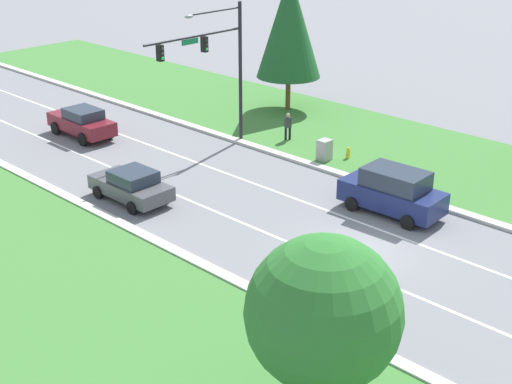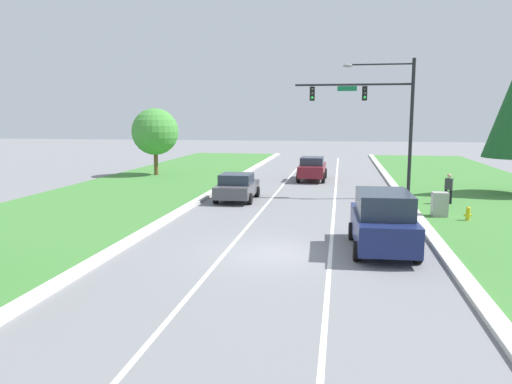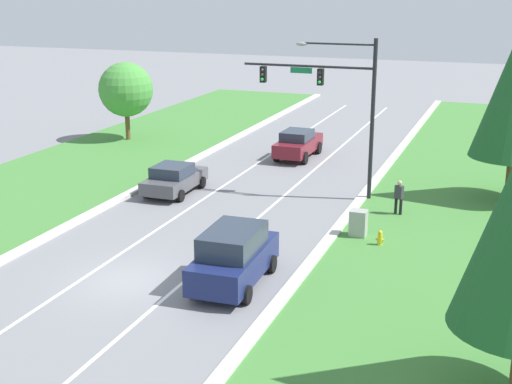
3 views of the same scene
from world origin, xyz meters
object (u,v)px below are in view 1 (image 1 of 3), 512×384
traffic_signal_mast (216,56)px  pedestrian (288,126)px  burgundy_sedan (82,122)px  graphite_sedan (131,185)px  utility_cabinet (324,151)px  conifer_near_right_tree (289,25)px  fire_hydrant (348,153)px  oak_near_left_tree (323,313)px  navy_suv (393,191)px

traffic_signal_mast → pedestrian: 5.99m
burgundy_sedan → graphite_sedan: bearing=-110.1°
traffic_signal_mast → utility_cabinet: size_ratio=6.58×
traffic_signal_mast → conifer_near_right_tree: 8.61m
burgundy_sedan → fire_hydrant: burgundy_sedan is taller
traffic_signal_mast → burgundy_sedan: 9.35m
traffic_signal_mast → oak_near_left_tree: 22.98m
graphite_sedan → navy_suv: navy_suv is taller
conifer_near_right_tree → utility_cabinet: bearing=-126.9°
burgundy_sedan → utility_cabinet: burgundy_sedan is taller
graphite_sedan → oak_near_left_tree: oak_near_left_tree is taller
oak_near_left_tree → burgundy_sedan: bearing=69.5°
graphite_sedan → pedestrian: 11.41m
navy_suv → oak_near_left_tree: 14.88m
pedestrian → oak_near_left_tree: 24.02m
traffic_signal_mast → graphite_sedan: traffic_signal_mast is taller
burgundy_sedan → utility_cabinet: 14.44m
traffic_signal_mast → navy_suv: (-0.52, -11.96, -4.16)m
burgundy_sedan → conifer_near_right_tree: conifer_near_right_tree is taller
burgundy_sedan → pedestrian: bearing=-49.3°
utility_cabinet → fire_hydrant: (1.08, -0.77, -0.26)m
utility_cabinet → pedestrian: size_ratio=0.71×
conifer_near_right_tree → oak_near_left_tree: (-22.00, -20.52, -1.85)m
utility_cabinet → graphite_sedan: bearing=162.5°
navy_suv → fire_hydrant: size_ratio=6.74×
traffic_signal_mast → pedestrian: bearing=-28.9°
pedestrian → oak_near_left_tree: oak_near_left_tree is taller
pedestrian → oak_near_left_tree: (-17.33, -16.40, 2.78)m
navy_suv → burgundy_sedan: bearing=98.4°
burgundy_sedan → conifer_near_right_tree: (12.41, -5.13, 4.67)m
traffic_signal_mast → utility_cabinet: (2.57, -5.60, -4.62)m
burgundy_sedan → traffic_signal_mast: bearing=-59.8°
navy_suv → pedestrian: 10.78m
conifer_near_right_tree → oak_near_left_tree: size_ratio=1.54×
graphite_sedan → conifer_near_right_tree: conifer_near_right_tree is taller
burgundy_sedan → oak_near_left_tree: oak_near_left_tree is taller
burgundy_sedan → conifer_near_right_tree: 14.22m
pedestrian → fire_hydrant: pedestrian is taller
traffic_signal_mast → fire_hydrant: traffic_signal_mast is taller
traffic_signal_mast → utility_cabinet: 7.70m
graphite_sedan → fire_hydrant: graphite_sedan is taller
traffic_signal_mast → conifer_near_right_tree: size_ratio=0.89×
burgundy_sedan → pedestrian: burgundy_sedan is taller
graphite_sedan → traffic_signal_mast: bearing=16.3°
burgundy_sedan → pedestrian: size_ratio=2.80×
pedestrian → conifer_near_right_tree: bearing=-115.7°
pedestrian → navy_suv: bearing=90.1°
traffic_signal_mast → fire_hydrant: (3.66, -6.37, -4.88)m
burgundy_sedan → fire_hydrant: bearing=-59.6°
fire_hydrant → oak_near_left_tree: size_ratio=0.12×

